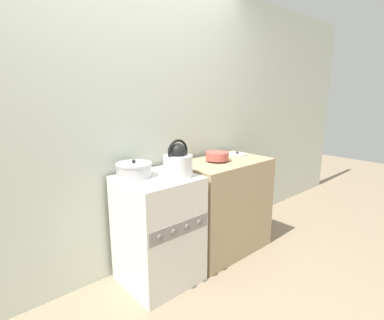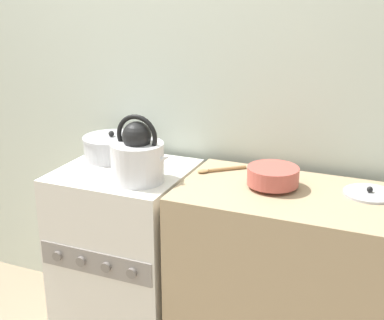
# 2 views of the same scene
# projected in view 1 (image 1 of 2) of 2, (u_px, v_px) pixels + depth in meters

# --- Properties ---
(ground_plane) EXTENTS (12.00, 12.00, 0.00)m
(ground_plane) POSITION_uv_depth(u_px,v_px,m) (181.00, 294.00, 2.31)
(ground_plane) COLOR gray
(wall_back) EXTENTS (7.00, 0.06, 2.50)m
(wall_back) POSITION_uv_depth(u_px,v_px,m) (132.00, 126.00, 2.48)
(wall_back) COLOR silver
(wall_back) RESTS_ON ground_plane
(stove) EXTENTS (0.57, 0.57, 0.89)m
(stove) POSITION_uv_depth(u_px,v_px,m) (159.00, 230.00, 2.41)
(stove) COLOR silver
(stove) RESTS_ON ground_plane
(counter) EXTENTS (0.89, 0.53, 0.90)m
(counter) POSITION_uv_depth(u_px,v_px,m) (223.00, 206.00, 2.90)
(counter) COLOR tan
(counter) RESTS_ON ground_plane
(kettle) EXTENTS (0.28, 0.23, 0.29)m
(kettle) POSITION_uv_depth(u_px,v_px,m) (178.00, 163.00, 2.30)
(kettle) COLOR silver
(kettle) RESTS_ON stove
(cooking_pot) EXTENTS (0.28, 0.28, 0.14)m
(cooking_pot) POSITION_uv_depth(u_px,v_px,m) (134.00, 170.00, 2.30)
(cooking_pot) COLOR #B2B2B7
(cooking_pot) RESTS_ON stove
(enamel_bowl) EXTENTS (0.21, 0.21, 0.09)m
(enamel_bowl) POSITION_uv_depth(u_px,v_px,m) (217.00, 156.00, 2.76)
(enamel_bowl) COLOR #B75147
(enamel_bowl) RESTS_ON counter
(loose_pot_lid) EXTENTS (0.20, 0.20, 0.03)m
(loose_pot_lid) POSITION_uv_depth(u_px,v_px,m) (237.00, 154.00, 3.06)
(loose_pot_lid) COLOR #B2B2B7
(loose_pot_lid) RESTS_ON counter
(wooden_spoon) EXTENTS (0.19, 0.16, 0.02)m
(wooden_spoon) POSITION_uv_depth(u_px,v_px,m) (188.00, 163.00, 2.66)
(wooden_spoon) COLOR #A37A4C
(wooden_spoon) RESTS_ON counter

